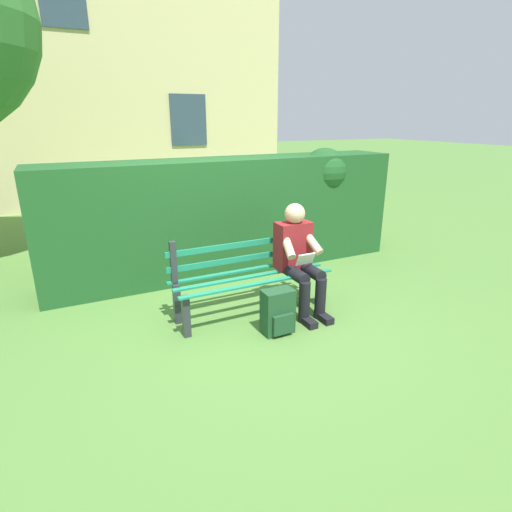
# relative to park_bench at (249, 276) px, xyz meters

# --- Properties ---
(ground) EXTENTS (60.00, 60.00, 0.00)m
(ground) POSITION_rel_park_bench_xyz_m (0.00, 0.06, -0.42)
(ground) COLOR #517F38
(park_bench) EXTENTS (1.72, 0.47, 0.87)m
(park_bench) POSITION_rel_park_bench_xyz_m (0.00, 0.00, 0.00)
(park_bench) COLOR #2D3338
(park_bench) RESTS_ON ground
(person_seated) EXTENTS (0.44, 0.73, 1.18)m
(person_seated) POSITION_rel_park_bench_xyz_m (-0.51, 0.17, 0.20)
(person_seated) COLOR maroon
(person_seated) RESTS_ON ground
(hedge_backdrop) EXTENTS (4.87, 0.80, 1.63)m
(hedge_backdrop) POSITION_rel_park_bench_xyz_m (-0.38, -1.37, 0.38)
(hedge_backdrop) COLOR #1E5123
(hedge_backdrop) RESTS_ON ground
(building_facade) EXTENTS (10.04, 3.20, 7.07)m
(building_facade) POSITION_rel_park_bench_xyz_m (1.07, -8.12, 3.11)
(building_facade) COLOR beige
(building_facade) RESTS_ON ground
(backpack) EXTENTS (0.31, 0.25, 0.45)m
(backpack) POSITION_rel_park_bench_xyz_m (-0.05, 0.54, -0.20)
(backpack) COLOR #1E4728
(backpack) RESTS_ON ground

